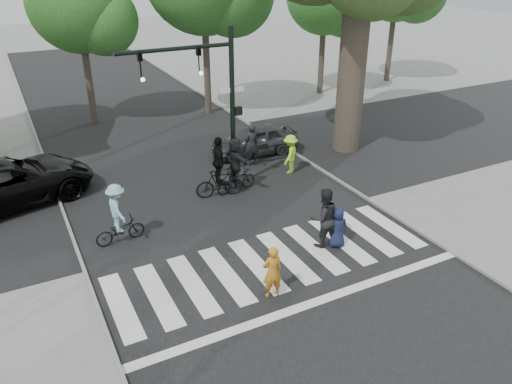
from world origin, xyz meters
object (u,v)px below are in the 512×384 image
pedestrian_adult (324,218)px  cyclist_mid (219,173)px  pedestrian_child (338,228)px  cyclist_right (236,168)px  pedestrian_woman (272,272)px  traffic_signal (210,90)px  cyclist_left (118,218)px  car_grey (254,140)px  car_suv (7,183)px

pedestrian_adult → cyclist_mid: bearing=-67.5°
pedestrian_child → cyclist_right: (-1.09, 4.97, 0.29)m
pedestrian_woman → cyclist_right: 6.48m
traffic_signal → cyclist_left: size_ratio=3.03×
traffic_signal → pedestrian_child: traffic_signal is taller
traffic_signal → pedestrian_adult: bearing=-74.0°
pedestrian_woman → car_grey: (4.25, 9.27, -0.10)m
cyclist_mid → car_suv: size_ratio=0.39×
cyclist_left → car_grey: bearing=33.3°
cyclist_mid → car_grey: bearing=45.8°
traffic_signal → pedestrian_woman: size_ratio=3.96×
traffic_signal → cyclist_right: 3.07m
pedestrian_child → pedestrian_adult: pedestrian_adult is taller
cyclist_left → car_suv: (-2.91, 4.43, -0.02)m
cyclist_right → car_suv: size_ratio=0.35×
cyclist_right → car_grey: (2.36, 3.07, -0.29)m
cyclist_mid → pedestrian_child: bearing=-69.4°
pedestrian_woman → pedestrian_adult: pedestrian_adult is taller
car_suv → car_grey: (10.07, 0.27, -0.18)m
pedestrian_woman → pedestrian_child: 3.22m
traffic_signal → cyclist_left: (-4.06, -2.05, -3.04)m
cyclist_left → cyclist_right: size_ratio=0.93×
traffic_signal → car_grey: (3.10, 2.65, -3.24)m
traffic_signal → car_suv: size_ratio=1.00×
traffic_signal → cyclist_left: 5.47m
cyclist_right → car_suv: cyclist_right is taller
traffic_signal → cyclist_mid: traffic_signal is taller
cyclist_left → car_grey: (7.16, 4.70, -0.20)m
car_grey → cyclist_right: bearing=-33.4°
cyclist_left → cyclist_mid: bearing=20.4°
traffic_signal → cyclist_left: traffic_signal is taller
car_suv → car_grey: 10.07m
traffic_signal → pedestrian_woman: (-1.15, -6.62, -3.14)m
pedestrian_adult → cyclist_left: (-5.53, 3.07, -0.10)m
pedestrian_child → cyclist_left: (-5.88, 3.34, 0.20)m
cyclist_mid → car_grey: size_ratio=0.60×
cyclist_mid → car_suv: cyclist_mid is taller
cyclist_mid → traffic_signal: bearing=90.0°
pedestrian_child → cyclist_left: cyclist_left is taller
pedestrian_adult → car_grey: bearing=-97.2°
pedestrian_woman → cyclist_left: size_ratio=0.76×
pedestrian_adult → cyclist_mid: 4.81m
car_suv → car_grey: size_ratio=1.55×
traffic_signal → cyclist_right: size_ratio=2.81×
cyclist_mid → cyclist_right: 0.75m
pedestrian_adult → car_grey: pedestrian_adult is taller
pedestrian_adult → cyclist_mid: cyclist_mid is taller
pedestrian_child → cyclist_mid: cyclist_mid is taller
car_grey → cyclist_mid: bearing=-40.0°
pedestrian_woman → pedestrian_child: bearing=-153.3°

